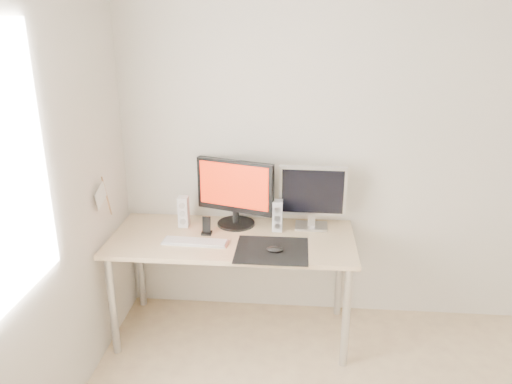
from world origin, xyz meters
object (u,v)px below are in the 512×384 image
object	(u,v)px
main_monitor	(235,191)
phone_dock	(207,229)
desk	(232,248)
keyboard	(195,242)
second_monitor	(313,194)
speaker_left	(184,212)
speaker_right	(277,216)
mouse	(275,249)

from	to	relation	value
main_monitor	phone_dock	world-z (taller)	main_monitor
desk	main_monitor	world-z (taller)	main_monitor
phone_dock	keyboard	bearing A→B (deg)	-109.20
second_monitor	speaker_left	xyz separation A→B (m)	(-0.88, -0.05, -0.13)
speaker_right	keyboard	distance (m)	0.58
desk	speaker_right	size ratio (longest dim) A/B	7.53
mouse	desk	bearing A→B (deg)	144.51
mouse	second_monitor	xyz separation A→B (m)	(0.23, 0.41, 0.22)
second_monitor	desk	bearing A→B (deg)	-158.52
speaker_right	phone_dock	world-z (taller)	speaker_right
main_monitor	speaker_left	bearing A→B (deg)	-172.78
main_monitor	keyboard	distance (m)	0.45
keyboard	phone_dock	distance (m)	0.15
mouse	main_monitor	world-z (taller)	main_monitor
main_monitor	speaker_right	bearing A→B (deg)	-11.91
main_monitor	keyboard	xyz separation A→B (m)	(-0.22, -0.31, -0.25)
speaker_left	keyboard	xyz separation A→B (m)	(0.13, -0.26, -0.10)
keyboard	desk	bearing A→B (deg)	26.53
phone_dock	desk	bearing A→B (deg)	-9.80
speaker_left	phone_dock	distance (m)	0.23
mouse	phone_dock	size ratio (longest dim) A/B	0.84
main_monitor	desk	bearing A→B (deg)	-89.37
second_monitor	keyboard	distance (m)	0.84
mouse	speaker_right	xyz separation A→B (m)	(-0.00, 0.34, 0.08)
speaker_left	phone_dock	size ratio (longest dim) A/B	1.73
desk	main_monitor	distance (m)	0.39
speaker_right	desk	bearing A→B (deg)	-154.97
mouse	keyboard	size ratio (longest dim) A/B	0.24
mouse	speaker_right	size ratio (longest dim) A/B	0.49
main_monitor	phone_dock	size ratio (longest dim) A/B	4.37
keyboard	phone_dock	xyz separation A→B (m)	(0.05, 0.14, 0.03)
phone_dock	mouse	bearing A→B (deg)	-27.04
second_monitor	main_monitor	bearing A→B (deg)	-179.12
keyboard	phone_dock	bearing A→B (deg)	70.80
mouse	phone_dock	distance (m)	0.52
mouse	phone_dock	world-z (taller)	phone_dock
mouse	speaker_left	world-z (taller)	speaker_left
main_monitor	speaker_left	distance (m)	0.38
main_monitor	keyboard	world-z (taller)	main_monitor
speaker_right	phone_dock	xyz separation A→B (m)	(-0.46, -0.11, -0.07)
keyboard	mouse	bearing A→B (deg)	-10.52
desk	main_monitor	bearing A→B (deg)	90.63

